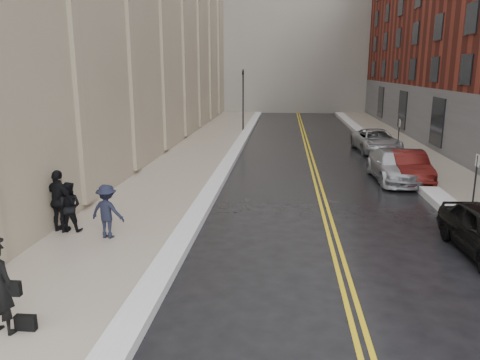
% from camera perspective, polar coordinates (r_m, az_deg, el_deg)
% --- Properties ---
extents(ground, '(160.00, 160.00, 0.00)m').
position_cam_1_polar(ground, '(10.81, 0.14, -15.67)').
color(ground, black).
rests_on(ground, ground).
extents(sidewalk_left, '(4.00, 64.00, 0.15)m').
position_cam_1_polar(sidewalk_left, '(26.48, -6.40, 2.06)').
color(sidewalk_left, gray).
rests_on(sidewalk_left, ground).
extents(sidewalk_right, '(3.00, 64.00, 0.15)m').
position_cam_1_polar(sidewalk_right, '(27.18, 22.71, 1.38)').
color(sidewalk_right, gray).
rests_on(sidewalk_right, ground).
extents(lane_stripe_a, '(0.12, 64.00, 0.01)m').
position_cam_1_polar(lane_stripe_a, '(25.99, 8.63, 1.61)').
color(lane_stripe_a, gold).
rests_on(lane_stripe_a, ground).
extents(lane_stripe_b, '(0.12, 64.00, 0.01)m').
position_cam_1_polar(lane_stripe_b, '(26.00, 9.16, 1.60)').
color(lane_stripe_b, gold).
rests_on(lane_stripe_b, ground).
extents(snow_ridge_left, '(0.70, 60.80, 0.26)m').
position_cam_1_polar(snow_ridge_left, '(26.10, -1.45, 2.10)').
color(snow_ridge_left, white).
rests_on(snow_ridge_left, ground).
extents(snow_ridge_right, '(0.85, 60.80, 0.30)m').
position_cam_1_polar(snow_ridge_right, '(26.67, 18.93, 1.65)').
color(snow_ridge_right, white).
rests_on(snow_ridge_right, ground).
extents(traffic_signal, '(0.18, 0.15, 5.20)m').
position_cam_1_polar(traffic_signal, '(39.62, 0.38, 10.28)').
color(traffic_signal, black).
rests_on(traffic_signal, ground).
extents(parking_sign_near, '(0.06, 0.35, 2.23)m').
position_cam_1_polar(parking_sign_near, '(19.18, 26.79, 0.23)').
color(parking_sign_near, black).
rests_on(parking_sign_near, ground).
extents(parking_sign_far, '(0.06, 0.35, 2.23)m').
position_cam_1_polar(parking_sign_far, '(30.49, 18.78, 5.37)').
color(parking_sign_far, black).
rests_on(parking_sign_far, ground).
extents(car_maroon, '(1.59, 4.44, 1.46)m').
position_cam_1_polar(car_maroon, '(23.67, 19.80, 1.60)').
color(car_maroon, '#480F0C').
rests_on(car_maroon, ground).
extents(car_silver_near, '(2.21, 5.06, 1.45)m').
position_cam_1_polar(car_silver_near, '(23.63, 18.32, 1.68)').
color(car_silver_near, '#A0A1A8').
rests_on(car_silver_near, ground).
extents(car_silver_far, '(2.75, 5.35, 1.45)m').
position_cam_1_polar(car_silver_far, '(31.50, 16.25, 4.62)').
color(car_silver_far, '#A4A8AD').
rests_on(car_silver_far, ground).
extents(pedestrian_a, '(0.82, 0.65, 1.62)m').
position_cam_1_polar(pedestrian_a, '(15.93, -20.13, -3.06)').
color(pedestrian_a, black).
rests_on(pedestrian_a, sidewalk_left).
extents(pedestrian_b, '(1.19, 0.83, 1.68)m').
position_cam_1_polar(pedestrian_b, '(14.95, -15.89, -3.69)').
color(pedestrian_b, black).
rests_on(pedestrian_b, sidewalk_left).
extents(pedestrian_c, '(1.28, 0.86, 2.01)m').
position_cam_1_polar(pedestrian_c, '(15.93, -21.17, -2.42)').
color(pedestrian_c, black).
rests_on(pedestrian_c, sidewalk_left).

